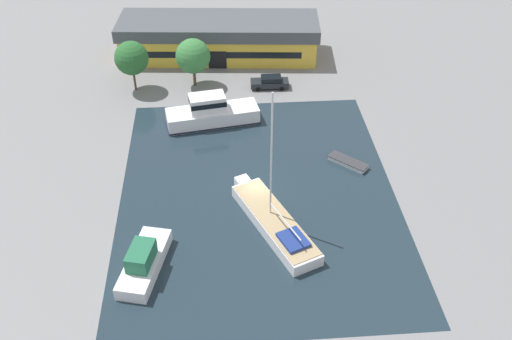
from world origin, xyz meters
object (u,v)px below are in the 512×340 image
quay_tree_by_water (131,58)px  parked_car (270,82)px  motor_cruiser (211,113)px  warehouse_building (219,38)px  small_dinghy (348,162)px  cabin_boat (144,261)px  quay_tree_near_building (193,56)px  sailboat_moored (274,222)px

quay_tree_by_water → parked_car: (16.84, -0.84, -3.50)m
quay_tree_by_water → motor_cruiser: bearing=-41.8°
warehouse_building → parked_car: size_ratio=5.73×
quay_tree_by_water → small_dinghy: 29.49m
warehouse_building → quay_tree_by_water: (-10.73, -8.77, 1.68)m
small_dinghy → cabin_boat: 23.86m
small_dinghy → parked_car: bearing=-115.8°
quay_tree_by_water → quay_tree_near_building: bearing=4.0°
parked_car → sailboat_moored: bearing=176.9°
small_dinghy → sailboat_moored: bearing=-1.6°
motor_cruiser → cabin_boat: motor_cruiser is taller
sailboat_moored → cabin_boat: (-11.26, -4.28, 0.27)m
motor_cruiser → warehouse_building: bearing=-13.8°
parked_car → sailboat_moored: (-2.02, -25.48, -0.10)m
quay_tree_by_water → motor_cruiser: 12.99m
motor_cruiser → cabin_boat: 22.95m
quay_tree_near_building → motor_cruiser: bearing=-77.3°
warehouse_building → quay_tree_near_building: bearing=-107.1°
sailboat_moored → motor_cruiser: bearing=83.6°
sailboat_moored → warehouse_building: bearing=73.5°
parked_car → cabin_boat: cabin_boat is taller
small_dinghy → motor_cruiser: bearing=-80.2°
parked_car → motor_cruiser: (-7.41, -7.58, 0.51)m
quay_tree_near_building → motor_cruiser: 9.56m
small_dinghy → quay_tree_by_water: bearing=-84.1°
sailboat_moored → cabin_boat: 12.05m
quay_tree_near_building → quay_tree_by_water: (-7.41, -0.52, 0.26)m
warehouse_building → cabin_boat: bearing=-95.5°
warehouse_building → cabin_boat: (-7.17, -39.37, -1.65)m
quay_tree_near_building → parked_car: 10.06m
parked_car → small_dinghy: (6.60, -16.58, -0.53)m
quay_tree_by_water → cabin_boat: bearing=-83.4°
warehouse_building → motor_cruiser: (-1.30, -17.19, -1.30)m
quay_tree_near_building → warehouse_building: bearing=68.1°
parked_car → warehouse_building: bearing=33.9°
parked_car → small_dinghy: 17.86m
warehouse_building → quay_tree_near_building: (-3.32, -8.25, 1.42)m
sailboat_moored → motor_cruiser: 18.70m
warehouse_building → parked_car: (6.12, -9.61, -1.81)m
warehouse_building → quay_tree_by_water: bearing=-135.9°
small_dinghy → quay_tree_near_building: bearing=-95.7°
quay_tree_near_building → parked_car: size_ratio=1.29×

